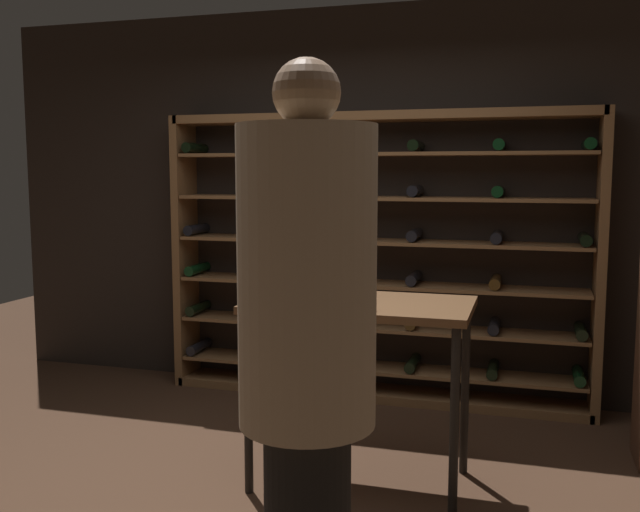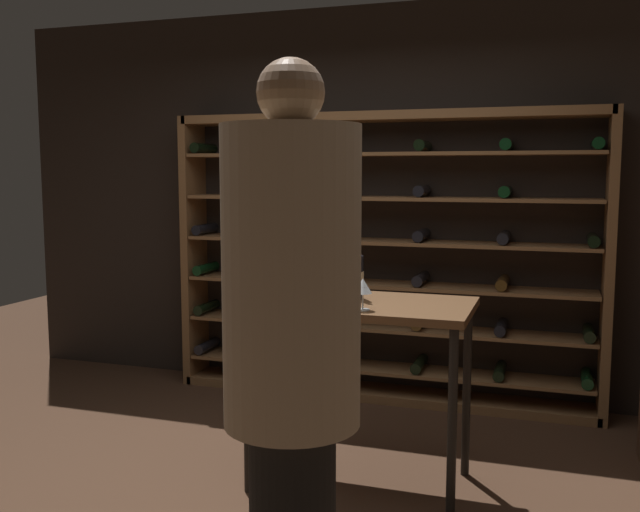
# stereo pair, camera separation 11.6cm
# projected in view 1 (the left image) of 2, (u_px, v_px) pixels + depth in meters

# --- Properties ---
(ground_plane) EXTENTS (9.99, 9.99, 0.00)m
(ground_plane) POSITION_uv_depth(u_px,v_px,m) (263.00, 504.00, 3.49)
(ground_plane) COLOR #472D1E
(back_wall) EXTENTS (5.68, 0.10, 2.79)m
(back_wall) POSITION_uv_depth(u_px,v_px,m) (359.00, 202.00, 5.22)
(back_wall) COLOR black
(back_wall) RESTS_ON ground
(wine_rack) EXTENTS (3.03, 0.32, 2.02)m
(wine_rack) POSITION_uv_depth(u_px,v_px,m) (375.00, 259.00, 5.02)
(wine_rack) COLOR brown
(wine_rack) RESTS_ON ground
(tasting_table) EXTENTS (1.12, 0.65, 0.96)m
(tasting_table) POSITION_uv_depth(u_px,v_px,m) (361.00, 323.00, 3.63)
(tasting_table) COLOR brown
(tasting_table) RESTS_ON ground
(person_host_in_suit) EXTENTS (0.42, 0.42, 1.95)m
(person_host_in_suit) POSITION_uv_depth(u_px,v_px,m) (307.00, 348.00, 2.17)
(person_host_in_suit) COLOR black
(person_host_in_suit) RESTS_ON ground
(wine_bottle_gold_foil) EXTENTS (0.08, 0.08, 0.38)m
(wine_bottle_gold_foil) POSITION_uv_depth(u_px,v_px,m) (275.00, 272.00, 3.71)
(wine_bottle_gold_foil) COLOR black
(wine_bottle_gold_foil) RESTS_ON tasting_table
(wine_bottle_green_slim) EXTENTS (0.08, 0.08, 0.35)m
(wine_bottle_green_slim) POSITION_uv_depth(u_px,v_px,m) (356.00, 274.00, 3.68)
(wine_bottle_green_slim) COLOR black
(wine_bottle_green_slim) RESTS_ON tasting_table
(wine_bottle_black_capsule) EXTENTS (0.07, 0.07, 0.36)m
(wine_bottle_black_capsule) POSITION_uv_depth(u_px,v_px,m) (275.00, 280.00, 3.48)
(wine_bottle_black_capsule) COLOR black
(wine_bottle_black_capsule) RESTS_ON tasting_table
(wine_glass_stemmed_right) EXTENTS (0.09, 0.09, 0.15)m
(wine_glass_stemmed_right) POSITION_uv_depth(u_px,v_px,m) (364.00, 287.00, 3.37)
(wine_glass_stemmed_right) COLOR silver
(wine_glass_stemmed_right) RESTS_ON tasting_table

